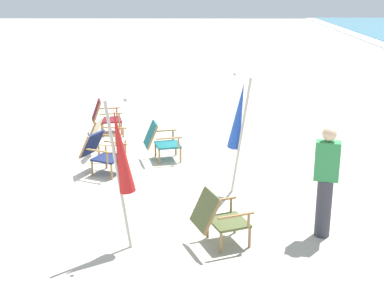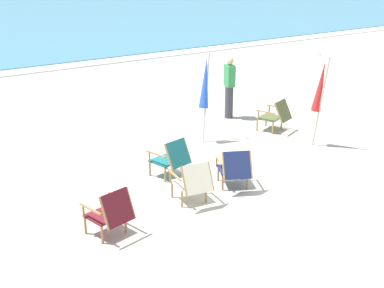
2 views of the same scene
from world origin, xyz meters
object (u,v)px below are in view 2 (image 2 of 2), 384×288
beach_chair_far_center (193,181)px  beach_chair_front_right (276,115)px  beach_chair_front_left (171,157)px  umbrella_furled_blue (205,83)px  person_near_chairs (229,87)px  umbrella_furled_red (320,87)px  beach_chair_mid_center (111,212)px  beach_chair_back_right (235,168)px

beach_chair_far_center → beach_chair_front_right: beach_chair_far_center is taller
beach_chair_front_left → umbrella_furled_blue: 2.46m
beach_chair_front_left → person_near_chairs: bearing=37.7°
beach_chair_front_left → umbrella_furled_red: size_ratio=0.39×
beach_chair_front_left → beach_chair_front_right: size_ratio=0.93×
person_near_chairs → beach_chair_mid_center: bearing=-142.8°
beach_chair_front_left → umbrella_furled_red: 3.82m
umbrella_furled_red → beach_chair_back_right: bearing=-164.6°
person_near_chairs → umbrella_furled_red: bearing=-82.1°
beach_chair_mid_center → umbrella_furled_blue: size_ratio=0.39×
beach_chair_far_center → person_near_chairs: bearing=46.2°
beach_chair_back_right → umbrella_furled_red: bearing=15.4°
beach_chair_front_left → beach_chair_mid_center: size_ratio=1.02×
beach_chair_front_left → beach_chair_mid_center: bearing=-143.6°
beach_chair_front_left → person_near_chairs: size_ratio=0.51×
beach_chair_mid_center → beach_chair_back_right: bearing=8.0°
beach_chair_mid_center → beach_chair_front_right: 6.09m
beach_chair_front_left → umbrella_furled_red: umbrella_furled_red is taller
beach_chair_back_right → umbrella_furled_blue: umbrella_furled_blue is taller
umbrella_furled_red → person_near_chairs: (-0.39, 2.81, -0.55)m
beach_chair_back_right → person_near_chairs: person_near_chairs is taller
umbrella_furled_red → person_near_chairs: bearing=97.9°
beach_chair_front_right → person_near_chairs: 1.60m
beach_chair_front_right → umbrella_furled_red: (0.10, -1.29, 0.96)m
beach_chair_front_left → beach_chair_front_right: bearing=16.0°
beach_chair_mid_center → umbrella_furled_blue: (3.73, 2.88, 0.94)m
beach_chair_front_left → beach_chair_back_right: size_ratio=0.90×
beach_chair_back_right → umbrella_furled_blue: size_ratio=0.44×
beach_chair_far_center → umbrella_furled_red: 4.17m
beach_chair_mid_center → beach_chair_back_right: beach_chair_mid_center is taller
umbrella_furled_red → beach_chair_mid_center: bearing=-168.1°
beach_chair_front_left → person_near_chairs: 4.19m
beach_chair_mid_center → beach_chair_front_right: size_ratio=0.91×
beach_chair_front_right → umbrella_furled_red: size_ratio=0.42×
beach_chair_far_center → beach_chair_front_right: (3.86, 2.20, -0.00)m
umbrella_furled_blue → beach_chair_back_right: bearing=-112.5°
beach_chair_front_right → person_near_chairs: size_ratio=0.55×
beach_chair_mid_center → beach_chair_front_right: (5.56, 2.48, -0.00)m
beach_chair_far_center → person_near_chairs: size_ratio=0.49×
beach_chair_front_left → beach_chair_far_center: size_ratio=1.04×
beach_chair_front_left → beach_chair_back_right: bearing=-55.6°
umbrella_furled_red → umbrella_furled_blue: umbrella_furled_red is taller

